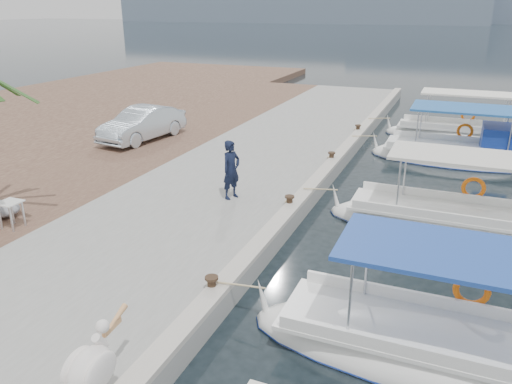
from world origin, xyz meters
TOP-DOWN VIEW (x-y plane):
  - ground at (0.00, 0.00)m, footprint 400.00×400.00m
  - concrete_quay at (-3.00, 5.00)m, footprint 6.00×40.00m
  - quay_curb at (-0.22, 5.00)m, footprint 0.44×40.00m
  - cobblestone_strip at (-8.00, 5.00)m, footprint 4.00×40.00m
  - fishing_caique_b at (4.25, -3.38)m, footprint 7.34×2.16m
  - fishing_caique_c at (4.29, 2.73)m, footprint 7.41×2.12m
  - fishing_caique_d at (4.07, 9.99)m, footprint 6.75×2.63m
  - fishing_caique_e at (4.06, 13.95)m, footprint 6.95×2.04m
  - mooring_bollards at (-0.35, 1.50)m, footprint 0.28×20.28m
  - pelican at (-0.60, -6.84)m, footprint 0.55×1.45m
  - fisherman at (-2.21, 1.50)m, footprint 0.63×0.76m
  - parked_car at (-8.77, 6.47)m, footprint 2.06×4.47m
  - tarp_bundle at (-7.60, -2.20)m, footprint 1.10×0.90m
  - folding_table at (-6.64, -2.68)m, footprint 0.55×0.55m

SIDE VIEW (x-z plane):
  - ground at x=0.00m, z-range 0.00..0.00m
  - fishing_caique_b at x=4.25m, z-range -1.29..1.54m
  - fishing_caique_c at x=4.29m, z-range -1.29..1.54m
  - fishing_caique_e at x=4.06m, z-range -1.29..1.54m
  - fishing_caique_d at x=4.07m, z-range -1.22..1.61m
  - concrete_quay at x=-3.00m, z-range 0.00..0.50m
  - cobblestone_strip at x=-8.00m, z-range 0.00..0.50m
  - quay_curb at x=-0.22m, z-range 0.50..0.62m
  - mooring_bollards at x=-0.35m, z-range 0.53..0.86m
  - tarp_bundle at x=-7.60m, z-range 0.50..0.90m
  - folding_table at x=-6.64m, z-range 0.66..1.39m
  - pelican at x=-0.60m, z-range 0.52..1.65m
  - parked_car at x=-8.77m, z-range 0.50..1.92m
  - fisherman at x=-2.21m, z-range 0.50..2.30m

